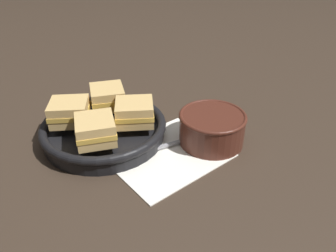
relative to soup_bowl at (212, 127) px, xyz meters
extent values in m
plane|color=#382B21|center=(-0.04, 0.04, -0.04)|extent=(4.00, 4.00, 0.00)
cube|color=white|center=(-0.10, 0.02, -0.04)|extent=(0.23, 0.19, 0.00)
cylinder|color=#4C2319|center=(0.00, 0.00, -0.01)|extent=(0.13, 0.13, 0.07)
cylinder|color=#C14C19|center=(0.00, 0.00, 0.01)|extent=(0.12, 0.12, 0.01)
torus|color=#4C2319|center=(0.00, 0.00, 0.03)|extent=(0.14, 0.14, 0.01)
cube|color=#9E9EA3|center=(-0.11, 0.04, -0.03)|extent=(0.11, 0.03, 0.01)
ellipsoid|color=#9E9EA3|center=(-0.03, 0.03, -0.03)|extent=(0.06, 0.04, 0.01)
cylinder|color=black|center=(-0.17, 0.15, -0.03)|extent=(0.25, 0.25, 0.02)
torus|color=black|center=(-0.17, 0.15, -0.01)|extent=(0.27, 0.27, 0.02)
cube|color=#DBB26B|center=(-0.12, 0.11, 0.01)|extent=(0.10, 0.10, 0.02)
cube|color=gold|center=(-0.12, 0.11, 0.03)|extent=(0.11, 0.10, 0.01)
cube|color=#DBB26B|center=(-0.12, 0.11, 0.04)|extent=(0.10, 0.10, 0.02)
cube|color=#DBB26B|center=(-0.13, 0.20, 0.01)|extent=(0.10, 0.10, 0.02)
cube|color=gold|center=(-0.13, 0.20, 0.03)|extent=(0.10, 0.10, 0.01)
cube|color=#DBB26B|center=(-0.13, 0.20, 0.04)|extent=(0.10, 0.10, 0.02)
cube|color=#DBB26B|center=(-0.22, 0.19, 0.01)|extent=(0.10, 0.10, 0.02)
cube|color=gold|center=(-0.22, 0.19, 0.03)|extent=(0.11, 0.10, 0.01)
cube|color=#DBB26B|center=(-0.22, 0.19, 0.04)|extent=(0.10, 0.10, 0.02)
cube|color=#DBB26B|center=(-0.21, 0.10, 0.01)|extent=(0.09, 0.10, 0.02)
cube|color=gold|center=(-0.21, 0.10, 0.03)|extent=(0.10, 0.10, 0.01)
cube|color=#DBB26B|center=(-0.21, 0.10, 0.04)|extent=(0.09, 0.10, 0.02)
camera|label=1|loc=(-0.42, -0.40, 0.36)|focal=35.00mm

